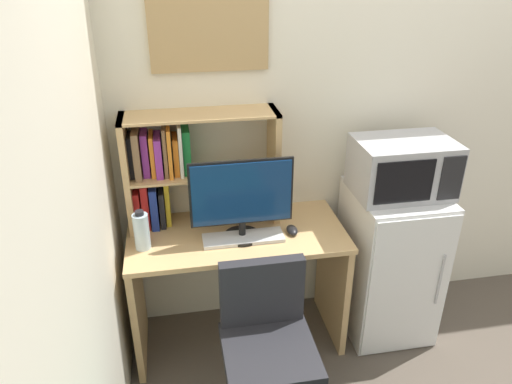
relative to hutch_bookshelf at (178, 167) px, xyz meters
name	(u,v)px	position (x,y,z in m)	size (l,w,h in m)	color
wall_back	(457,104)	(1.65, 0.12, 0.22)	(6.40, 0.04, 2.60)	silver
wall_left	(32,352)	(-0.37, -1.50, 0.22)	(0.04, 4.40, 2.60)	silver
desk	(238,268)	(0.29, -0.18, -0.57)	(1.17, 0.56, 0.75)	tan
hutch_bookshelf	(178,167)	(0.00, 0.00, 0.00)	(0.82, 0.23, 0.63)	tan
monitor	(242,197)	(0.31, -0.23, -0.09)	(0.53, 0.20, 0.44)	black
keyboard	(243,238)	(0.31, -0.25, -0.32)	(0.43, 0.14, 0.02)	silver
computer_mouse	(292,230)	(0.58, -0.23, -0.32)	(0.06, 0.10, 0.04)	black
water_bottle	(142,231)	(-0.21, -0.24, -0.23)	(0.08, 0.08, 0.22)	silver
mini_fridge	(389,261)	(1.19, -0.20, -0.62)	(0.49, 0.55, 0.92)	white
microwave	(402,167)	(1.19, -0.19, -0.01)	(0.52, 0.36, 0.30)	#ADADB2
desk_chair	(267,359)	(0.35, -0.73, -0.71)	(0.49, 0.49, 0.84)	black
wall_corkboard	(209,30)	(0.21, 0.09, 0.68)	(0.60, 0.02, 0.40)	tan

